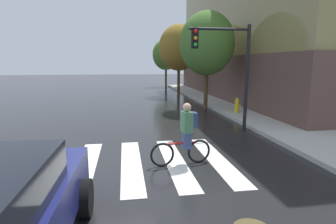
{
  "coord_description": "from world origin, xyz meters",
  "views": [
    {
      "loc": [
        0.39,
        -7.18,
        2.73
      ],
      "look_at": [
        1.79,
        1.65,
        1.12
      ],
      "focal_mm": 29.13,
      "sensor_mm": 36.0,
      "label": 1
    }
  ],
  "objects_px": {
    "cyclist": "(185,134)",
    "street_tree_mid": "(179,48)",
    "fire_hydrant": "(237,105)",
    "street_tree_near": "(207,44)",
    "street_tree_far": "(166,55)",
    "traffic_light_near": "(228,60)"
  },
  "relations": [
    {
      "from": "cyclist",
      "to": "street_tree_mid",
      "type": "relative_size",
      "value": 0.29
    },
    {
      "from": "cyclist",
      "to": "fire_hydrant",
      "type": "height_order",
      "value": "cyclist"
    },
    {
      "from": "fire_hydrant",
      "to": "street_tree_mid",
      "type": "relative_size",
      "value": 0.13
    },
    {
      "from": "street_tree_near",
      "to": "street_tree_far",
      "type": "bearing_deg",
      "value": 89.98
    },
    {
      "from": "fire_hydrant",
      "to": "street_tree_far",
      "type": "distance_m",
      "value": 18.38
    },
    {
      "from": "cyclist",
      "to": "traffic_light_near",
      "type": "bearing_deg",
      "value": 54.4
    },
    {
      "from": "traffic_light_near",
      "to": "street_tree_far",
      "type": "height_order",
      "value": "street_tree_far"
    },
    {
      "from": "traffic_light_near",
      "to": "street_tree_near",
      "type": "height_order",
      "value": "street_tree_near"
    },
    {
      "from": "cyclist",
      "to": "street_tree_near",
      "type": "bearing_deg",
      "value": 69.87
    },
    {
      "from": "street_tree_near",
      "to": "traffic_light_near",
      "type": "bearing_deg",
      "value": -98.31
    },
    {
      "from": "cyclist",
      "to": "fire_hydrant",
      "type": "relative_size",
      "value": 2.18
    },
    {
      "from": "traffic_light_near",
      "to": "fire_hydrant",
      "type": "relative_size",
      "value": 5.38
    },
    {
      "from": "traffic_light_near",
      "to": "street_tree_mid",
      "type": "xyz_separation_m",
      "value": [
        0.53,
        12.42,
        1.11
      ]
    },
    {
      "from": "street_tree_far",
      "to": "street_tree_near",
      "type": "bearing_deg",
      "value": -90.02
    },
    {
      "from": "cyclist",
      "to": "street_tree_near",
      "type": "distance_m",
      "value": 9.76
    },
    {
      "from": "fire_hydrant",
      "to": "street_tree_near",
      "type": "height_order",
      "value": "street_tree_near"
    },
    {
      "from": "street_tree_mid",
      "to": "street_tree_near",
      "type": "bearing_deg",
      "value": -87.99
    },
    {
      "from": "fire_hydrant",
      "to": "street_tree_far",
      "type": "height_order",
      "value": "street_tree_far"
    },
    {
      "from": "traffic_light_near",
      "to": "street_tree_mid",
      "type": "distance_m",
      "value": 12.48
    },
    {
      "from": "traffic_light_near",
      "to": "street_tree_near",
      "type": "relative_size",
      "value": 0.74
    },
    {
      "from": "street_tree_near",
      "to": "street_tree_far",
      "type": "height_order",
      "value": "street_tree_near"
    },
    {
      "from": "cyclist",
      "to": "street_tree_far",
      "type": "bearing_deg",
      "value": 82.58
    }
  ]
}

